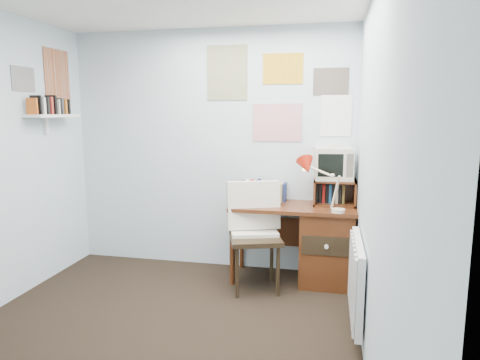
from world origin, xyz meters
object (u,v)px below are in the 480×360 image
object	(u,v)px
desk_chair	(255,239)
wall_shelf	(53,116)
desk_lamp	(339,189)
crt_tv	(333,162)
desk	(320,242)
tv_riser	(335,192)
radiator	(357,279)

from	to	relation	value
desk_chair	wall_shelf	size ratio (longest dim) A/B	1.58
wall_shelf	desk_chair	bearing A→B (deg)	2.17
desk_lamp	crt_tv	world-z (taller)	crt_tv
desk	desk_chair	world-z (taller)	desk_chair
desk_chair	wall_shelf	world-z (taller)	wall_shelf
tv_riser	radiator	size ratio (longest dim) A/B	0.50
desk	crt_tv	world-z (taller)	crt_tv
desk	crt_tv	bearing A→B (deg)	54.10
desk_lamp	crt_tv	size ratio (longest dim) A/B	1.24
desk_lamp	crt_tv	xyz separation A→B (m)	(-0.06, 0.35, 0.20)
desk_chair	tv_riser	bearing A→B (deg)	13.04
desk	crt_tv	xyz separation A→B (m)	(0.09, 0.13, 0.77)
desk	wall_shelf	distance (m)	2.87
desk_chair	desk_lamp	xyz separation A→B (m)	(0.74, 0.09, 0.49)
tv_riser	desk_chair	bearing A→B (deg)	-149.70
desk	desk_lamp	distance (m)	0.63
desk	desk_lamp	world-z (taller)	desk_lamp
desk_lamp	wall_shelf	xyz separation A→B (m)	(-2.72, -0.16, 0.64)
desk	desk_chair	distance (m)	0.67
desk	desk_lamp	size ratio (longest dim) A/B	2.73
crt_tv	desk_lamp	bearing A→B (deg)	-87.38
radiator	wall_shelf	distance (m)	3.15
desk_lamp	wall_shelf	world-z (taller)	wall_shelf
desk_chair	radiator	distance (m)	1.08
desk_chair	crt_tv	world-z (taller)	crt_tv
crt_tv	desk	bearing A→B (deg)	-132.49
radiator	wall_shelf	world-z (taller)	wall_shelf
tv_riser	wall_shelf	xyz separation A→B (m)	(-2.69, -0.49, 0.74)
desk_lamp	tv_riser	bearing A→B (deg)	100.50
tv_riser	radiator	distance (m)	1.15
wall_shelf	radiator	bearing A→B (deg)	-10.89
crt_tv	radiator	xyz separation A→B (m)	(0.19, -1.06, -0.76)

